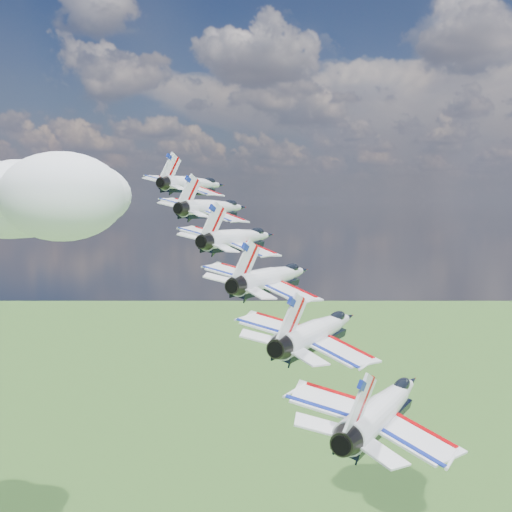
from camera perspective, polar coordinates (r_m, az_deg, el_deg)
The scene contains 7 objects.
cloud_left at distance 212.14m, azimuth -17.77°, elevation 4.15°, with size 50.31×39.53×19.77m, color white.
jet_0 at distance 95.00m, azimuth -5.48°, elevation 6.38°, with size 11.44×16.93×5.06m, color silver, non-canonical shape.
jet_1 at distance 84.60m, azimuth -3.68°, elevation 4.30°, with size 11.44×16.93×5.06m, color silver, non-canonical shape.
jet_2 at distance 74.44m, azimuth -1.39°, elevation 1.63°, with size 11.44×16.93×5.06m, color silver, non-canonical shape.
jet_3 at distance 64.65m, azimuth 1.60°, elevation -1.87°, with size 11.44×16.93×5.06m, color white, non-canonical shape.
jet_4 at distance 55.42m, azimuth 5.64°, elevation -6.57°, with size 11.44×16.93×5.06m, color white, non-canonical shape.
jet_5 at distance 47.09m, azimuth 11.34°, elevation -12.96°, with size 11.44×16.93×5.06m, color white, non-canonical shape.
Camera 1 is at (30.63, -61.30, 155.47)m, focal length 45.00 mm.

